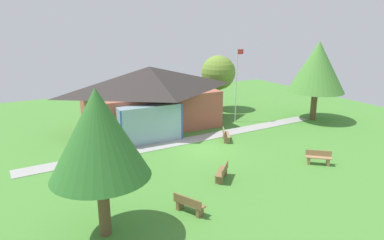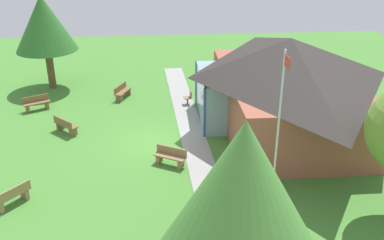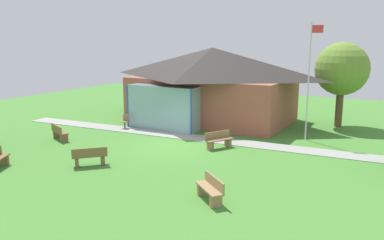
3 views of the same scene
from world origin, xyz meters
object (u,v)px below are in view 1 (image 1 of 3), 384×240
object	(u,v)px
pavilion	(150,96)
bench_rear_near_path	(226,135)
bench_front_center	(222,173)
tree_lawn_corner	(98,134)
bench_mid_left	(125,171)
tree_east_hedge	(317,67)
bench_front_left	(189,205)
flagpole	(237,82)
bench_front_right	(318,158)
tree_behind_pavilion_right	(218,73)
patio_chair_west	(126,145)

from	to	relation	value
pavilion	bench_rear_near_path	distance (m)	7.23
bench_front_center	tree_lawn_corner	bearing A→B (deg)	151.00
bench_front_center	bench_mid_left	distance (m)	5.35
bench_rear_near_path	tree_east_hedge	world-z (taller)	tree_east_hedge
bench_rear_near_path	bench_front_left	world-z (taller)	same
flagpole	bench_rear_near_path	bearing A→B (deg)	-132.53
bench_front_left	bench_front_right	bearing A→B (deg)	71.23
bench_mid_left	tree_behind_pavilion_right	size ratio (longest dim) A/B	0.29
bench_mid_left	tree_lawn_corner	xyz separation A→B (m)	(-2.27, -4.74, 3.86)
flagpole	bench_mid_left	bearing A→B (deg)	-151.27
bench_front_right	bench_mid_left	xyz separation A→B (m)	(-10.92, 3.56, 0.00)
bench_rear_near_path	tree_lawn_corner	world-z (taller)	tree_lawn_corner
patio_chair_west	bench_mid_left	bearing A→B (deg)	64.57
bench_rear_near_path	tree_behind_pavilion_right	bearing A→B (deg)	-179.34
bench_front_right	tree_east_hedge	bearing A→B (deg)	-94.07
bench_mid_left	pavilion	bearing A→B (deg)	84.68
bench_rear_near_path	bench_front_center	size ratio (longest dim) A/B	1.10
bench_front_left	patio_chair_west	world-z (taller)	patio_chair_west
patio_chair_west	tree_behind_pavilion_right	distance (m)	13.76
bench_front_center	tree_lawn_corner	distance (m)	8.19
pavilion	bench_front_right	bearing A→B (deg)	-63.93
bench_mid_left	bench_front_left	xyz separation A→B (m)	(1.45, -4.88, 0.00)
pavilion	bench_rear_near_path	xyz separation A→B (m)	(3.42, -6.01, -2.13)
bench_front_right	patio_chair_west	distance (m)	12.20
bench_front_left	tree_east_hedge	bearing A→B (deg)	90.84
bench_front_center	bench_front_left	distance (m)	3.89
bench_rear_near_path	bench_front_left	xyz separation A→B (m)	(-6.89, -7.56, 0.00)
bench_front_center	bench_mid_left	size ratio (longest dim) A/B	0.89
bench_front_right	tree_lawn_corner	distance (m)	13.80
flagpole	tree_lawn_corner	distance (m)	18.04
flagpole	bench_front_left	bearing A→B (deg)	-132.41
tree_behind_pavilion_right	tree_east_hedge	size ratio (longest dim) A/B	0.77
flagpole	pavilion	bearing A→B (deg)	162.32
pavilion	tree_east_hedge	size ratio (longest dim) A/B	1.63
flagpole	tree_east_hedge	xyz separation A→B (m)	(6.41, -2.61, 1.18)
bench_front_center	patio_chair_west	xyz separation A→B (m)	(-3.28, 6.68, 0.01)
pavilion	flagpole	xyz separation A→B (m)	(6.91, -2.20, 0.91)
bench_front_center	tree_east_hedge	world-z (taller)	tree_east_hedge
bench_front_right	tree_east_hedge	distance (m)	11.26
bench_front_left	tree_behind_pavilion_right	world-z (taller)	tree_behind_pavilion_right
pavilion	tree_lawn_corner	size ratio (longest dim) A/B	1.83
pavilion	tree_east_hedge	world-z (taller)	tree_east_hedge
patio_chair_west	tree_lawn_corner	xyz separation A→B (m)	(-3.64, -8.76, 3.84)
bench_rear_near_path	bench_front_right	world-z (taller)	same
pavilion	bench_front_center	distance (m)	11.55
bench_front_left	tree_lawn_corner	distance (m)	5.36
pavilion	bench_rear_near_path	size ratio (longest dim) A/B	7.24
flagpole	bench_front_left	xyz separation A→B (m)	(-10.38, -11.37, -3.04)
flagpole	tree_lawn_corner	xyz separation A→B (m)	(-14.11, -11.22, 0.82)
pavilion	bench_front_center	xyz separation A→B (m)	(-0.28, -11.34, -2.13)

